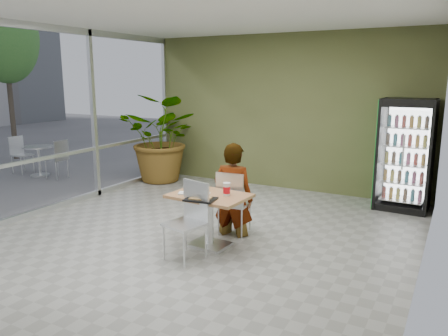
{
  "coord_description": "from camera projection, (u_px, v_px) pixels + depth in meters",
  "views": [
    {
      "loc": [
        3.28,
        -5.07,
        2.33
      ],
      "look_at": [
        0.24,
        0.5,
        1.0
      ],
      "focal_mm": 35.0,
      "sensor_mm": 36.0,
      "label": 1
    }
  ],
  "objects": [
    {
      "name": "ground",
      "position": [
        193.0,
        239.0,
        6.37
      ],
      "size": [
        7.0,
        7.0,
        0.0
      ],
      "primitive_type": "plane",
      "color": "gray",
      "rests_on": "ground"
    },
    {
      "name": "room_envelope",
      "position": [
        191.0,
        130.0,
        6.04
      ],
      "size": [
        6.0,
        7.0,
        3.2
      ],
      "primitive_type": null,
      "color": "silver",
      "rests_on": "ground"
    },
    {
      "name": "storefront_frame",
      "position": [
        43.0,
        120.0,
        7.44
      ],
      "size": [
        0.1,
        7.0,
        3.2
      ],
      "primitive_type": null,
      "color": "silver",
      "rests_on": "ground"
    },
    {
      "name": "dining_table",
      "position": [
        210.0,
        209.0,
        6.01
      ],
      "size": [
        1.09,
        0.79,
        0.75
      ],
      "rotation": [
        0.0,
        0.0,
        -0.06
      ],
      "color": "#9D7B43",
      "rests_on": "ground"
    },
    {
      "name": "chair_far",
      "position": [
        232.0,
        198.0,
        6.45
      ],
      "size": [
        0.47,
        0.47,
        0.97
      ],
      "rotation": [
        0.0,
        0.0,
        3.24
      ],
      "color": "silver",
      "rests_on": "ground"
    },
    {
      "name": "chair_near",
      "position": [
        190.0,
        214.0,
        5.64
      ],
      "size": [
        0.54,
        0.54,
        1.01
      ],
      "rotation": [
        0.0,
        0.0,
        -0.23
      ],
      "color": "silver",
      "rests_on": "ground"
    },
    {
      "name": "seated_woman",
      "position": [
        233.0,
        199.0,
        6.5
      ],
      "size": [
        0.66,
        0.46,
        1.69
      ],
      "primitive_type": "imported",
      "rotation": [
        0.0,
        0.0,
        3.24
      ],
      "color": "black",
      "rests_on": "ground"
    },
    {
      "name": "pizza_plate",
      "position": [
        202.0,
        192.0,
        6.02
      ],
      "size": [
        0.31,
        0.23,
        0.03
      ],
      "color": "silver",
      "rests_on": "dining_table"
    },
    {
      "name": "soda_cup",
      "position": [
        227.0,
        189.0,
        5.9
      ],
      "size": [
        0.1,
        0.1,
        0.18
      ],
      "color": "silver",
      "rests_on": "dining_table"
    },
    {
      "name": "napkin_stack",
      "position": [
        184.0,
        193.0,
        6.0
      ],
      "size": [
        0.2,
        0.2,
        0.02
      ],
      "primitive_type": "cube",
      "rotation": [
        0.0,
        0.0,
        0.4
      ],
      "color": "silver",
      "rests_on": "dining_table"
    },
    {
      "name": "cafeteria_tray",
      "position": [
        201.0,
        199.0,
        5.69
      ],
      "size": [
        0.43,
        0.34,
        0.02
      ],
      "primitive_type": "cube",
      "rotation": [
        0.0,
        0.0,
        0.15
      ],
      "color": "black",
      "rests_on": "dining_table"
    },
    {
      "name": "beverage_fridge",
      "position": [
        405.0,
        155.0,
        7.66
      ],
      "size": [
        0.92,
        0.72,
        1.97
      ],
      "rotation": [
        0.0,
        0.0,
        -0.04
      ],
      "color": "black",
      "rests_on": "ground"
    },
    {
      "name": "potted_plant",
      "position": [
        163.0,
        138.0,
        9.76
      ],
      "size": [
        1.95,
        1.75,
        1.97
      ],
      "primitive_type": "imported",
      "rotation": [
        0.0,
        0.0,
        0.13
      ],
      "color": "#33712D",
      "rests_on": "ground"
    }
  ]
}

